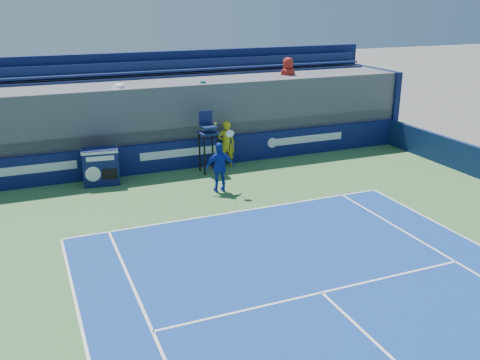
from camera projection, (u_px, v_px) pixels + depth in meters
name	position (u px, v px, depth m)	size (l,w,h in m)	color
ball_person	(226.00, 144.00, 22.04)	(0.70, 0.46, 1.93)	gold
back_hoarding	(188.00, 154.00, 21.92)	(20.40, 0.21, 1.20)	#0D144E
match_clock	(101.00, 166.00, 19.95)	(1.39, 0.86, 1.40)	#0E1446
umpire_chair	(208.00, 135.00, 21.14)	(0.72, 0.72, 2.48)	black
tennis_player	(220.00, 167.00, 19.14)	(1.11, 0.56, 2.57)	#142EA6
stadium_seating	(173.00, 115.00, 23.31)	(21.00, 4.05, 4.40)	#4F4F54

